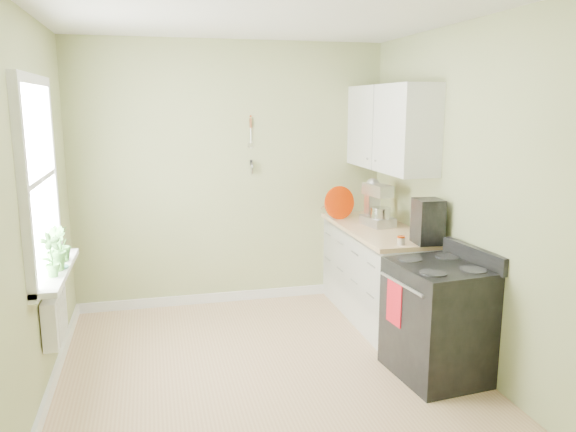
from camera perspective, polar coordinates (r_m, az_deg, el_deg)
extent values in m
cube|color=tan|center=(4.50, -1.96, -16.23)|extent=(3.20, 3.60, 0.02)
cube|color=white|center=(4.04, -2.24, 20.40)|extent=(3.20, 3.60, 0.02)
cube|color=tan|center=(5.82, -5.74, 4.14)|extent=(3.20, 0.02, 2.70)
cube|color=tan|center=(4.05, -24.97, 0.00)|extent=(0.02, 3.60, 2.70)
cube|color=tan|center=(4.65, 17.72, 1.86)|extent=(0.02, 3.60, 2.70)
cube|color=white|center=(5.59, 9.06, -5.86)|extent=(0.60, 1.60, 0.87)
cube|color=#E3BD8B|center=(5.47, 9.11, -1.31)|extent=(0.64, 1.60, 0.04)
cube|color=white|center=(5.49, 10.33, 8.82)|extent=(0.35, 1.40, 0.80)
cube|color=white|center=(4.31, -24.19, 3.38)|extent=(0.02, 1.00, 1.30)
cube|color=white|center=(4.28, -24.67, 12.51)|extent=(0.06, 1.14, 0.07)
cube|color=white|center=(4.44, -23.22, -5.38)|extent=(0.06, 1.14, 0.07)
cube|color=white|center=(4.31, -23.93, 3.40)|extent=(0.04, 1.00, 0.04)
cube|color=white|center=(4.43, -22.47, -5.17)|extent=(0.18, 1.14, 0.04)
cube|color=white|center=(4.49, -22.62, -9.41)|extent=(0.12, 0.50, 0.35)
cylinder|color=#E3BD8B|center=(5.78, -3.81, 9.39)|extent=(0.02, 0.02, 0.10)
cylinder|color=silver|center=(5.79, -3.80, 8.20)|extent=(0.01, 0.01, 0.16)
cylinder|color=silver|center=(5.81, -3.75, 4.86)|extent=(0.01, 0.14, 0.14)
cube|color=black|center=(4.52, 14.96, -10.39)|extent=(0.69, 0.78, 0.85)
cube|color=black|center=(4.38, 15.25, -5.00)|extent=(0.69, 0.78, 0.03)
cube|color=black|center=(4.50, 18.37, -3.83)|extent=(0.13, 0.72, 0.13)
cylinder|color=#B2B2B7|center=(4.27, 11.41, -6.79)|extent=(0.08, 0.59, 0.02)
cube|color=red|center=(4.41, 10.80, -8.54)|extent=(0.04, 0.21, 0.36)
cube|color=#B2B2B7|center=(5.52, 9.08, -0.51)|extent=(0.28, 0.37, 0.09)
cube|color=#B2B2B7|center=(5.62, 8.56, 1.34)|extent=(0.15, 0.11, 0.25)
cube|color=#B2B2B7|center=(5.48, 9.09, 2.62)|extent=(0.21, 0.36, 0.11)
sphere|color=#B2B2B7|center=(5.59, 8.61, 3.14)|extent=(0.13, 0.13, 0.13)
cylinder|color=silver|center=(5.44, 9.37, 0.04)|extent=(0.19, 0.19, 0.16)
cylinder|color=silver|center=(6.03, 4.53, 0.93)|extent=(0.11, 0.11, 0.16)
cone|color=silver|center=(6.01, 4.55, 1.85)|extent=(0.11, 0.11, 0.04)
cylinder|color=silver|center=(6.00, 3.79, 1.14)|extent=(0.11, 0.05, 0.08)
cube|color=black|center=(4.87, 14.02, -0.53)|extent=(0.23, 0.25, 0.38)
cylinder|color=black|center=(4.88, 13.62, -1.86)|extent=(0.12, 0.12, 0.13)
cylinder|color=#BD2900|center=(5.75, 5.24, 1.35)|extent=(0.35, 0.13, 0.34)
cylinder|color=#B8AA95|center=(4.80, 11.41, -2.52)|extent=(0.06, 0.06, 0.06)
cylinder|color=#BD2900|center=(4.79, 11.43, -2.10)|extent=(0.07, 0.07, 0.01)
imported|color=#418034|center=(4.17, -22.95, -3.66)|extent=(0.20, 0.19, 0.31)
imported|color=#418034|center=(4.34, -22.60, -3.07)|extent=(0.21, 0.22, 0.32)
imported|color=#418034|center=(4.58, -22.13, -2.64)|extent=(0.20, 0.20, 0.27)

